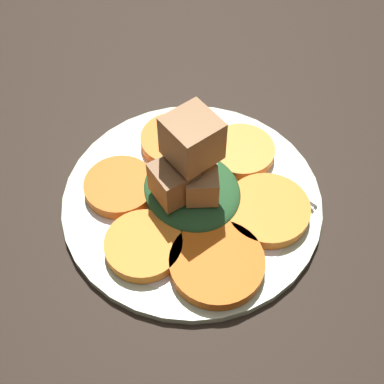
% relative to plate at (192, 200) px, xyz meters
% --- Properties ---
extents(table_slab, '(1.20, 1.20, 0.02)m').
position_rel_plate_xyz_m(table_slab, '(0.00, 0.00, -0.02)').
color(table_slab, black).
rests_on(table_slab, ground).
extents(plate, '(0.29, 0.29, 0.01)m').
position_rel_plate_xyz_m(plate, '(0.00, 0.00, 0.00)').
color(plate, beige).
rests_on(plate, table_slab).
extents(carrot_slice_0, '(0.08, 0.08, 0.01)m').
position_rel_plate_xyz_m(carrot_slice_0, '(0.05, 0.06, 0.01)').
color(carrot_slice_0, orange).
rests_on(carrot_slice_0, plate).
extents(carrot_slice_1, '(0.08, 0.08, 0.01)m').
position_rel_plate_xyz_m(carrot_slice_1, '(-0.03, 0.08, 0.01)').
color(carrot_slice_1, orange).
rests_on(carrot_slice_1, plate).
extents(carrot_slice_2, '(0.10, 0.10, 0.01)m').
position_rel_plate_xyz_m(carrot_slice_2, '(-0.09, 0.03, 0.01)').
color(carrot_slice_2, '#D35E12').
rests_on(carrot_slice_2, plate).
extents(carrot_slice_3, '(0.09, 0.09, 0.01)m').
position_rel_plate_xyz_m(carrot_slice_3, '(-0.06, -0.05, 0.01)').
color(carrot_slice_3, orange).
rests_on(carrot_slice_3, plate).
extents(carrot_slice_4, '(0.08, 0.08, 0.01)m').
position_rel_plate_xyz_m(carrot_slice_4, '(0.02, -0.08, 0.01)').
color(carrot_slice_4, orange).
rests_on(carrot_slice_4, plate).
extents(carrot_slice_5, '(0.08, 0.08, 0.01)m').
position_rel_plate_xyz_m(carrot_slice_5, '(0.08, -0.03, 0.01)').
color(carrot_slice_5, orange).
rests_on(carrot_slice_5, plate).
extents(center_pile, '(0.11, 0.10, 0.12)m').
position_rel_plate_xyz_m(center_pile, '(-0.00, 0.00, 0.05)').
color(center_pile, '#235128').
rests_on(center_pile, plate).
extents(fork, '(0.18, 0.06, 0.00)m').
position_rel_plate_xyz_m(fork, '(-0.00, -0.07, 0.01)').
color(fork, '#B2B2B7').
rests_on(fork, plate).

